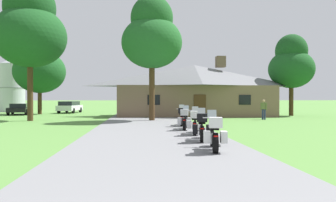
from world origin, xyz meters
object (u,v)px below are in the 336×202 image
object	(u,v)px
tree_left_far	(40,66)
metal_silo_distant	(13,85)
motorcycle_black_nearest_to_camera	(214,134)
motorcycle_yellow_farthest_in_row	(182,117)
motorcycle_blue_fourth_in_row	(185,120)
tree_left_near	(30,28)
bystander_olive_shirt_near_lodge	(264,108)
tree_by_lodge_front	(152,36)
tree_right_of_lodge	(291,64)
motorcycle_orange_third_in_row	(195,123)
parked_white_suv_far_left	(70,106)
motorcycle_red_second_in_row	(202,127)
parked_black_sedan_far_left	(19,109)

from	to	relation	value
tree_left_far	metal_silo_distant	xyz separation A→B (m)	(-5.68, 7.43, -1.86)
motorcycle_black_nearest_to_camera	motorcycle_yellow_farthest_in_row	distance (m)	9.85
motorcycle_blue_fourth_in_row	tree_left_near	size ratio (longest dim) A/B	0.19
bystander_olive_shirt_near_lodge	tree_by_lodge_front	bearing A→B (deg)	46.59
tree_right_of_lodge	motorcycle_orange_third_in_row	bearing A→B (deg)	-127.15
motorcycle_black_nearest_to_camera	tree_left_near	world-z (taller)	tree_left_near
motorcycle_black_nearest_to_camera	tree_by_lodge_front	xyz separation A→B (m)	(-1.50, 14.98, 6.01)
tree_by_lodge_front	motorcycle_black_nearest_to_camera	bearing A→B (deg)	-84.28
tree_left_far	parked_white_suv_far_left	world-z (taller)	tree_left_far
motorcycle_orange_third_in_row	tree_left_near	distance (m)	17.07
tree_right_of_lodge	tree_left_far	size ratio (longest dim) A/B	0.91
tree_left_near	tree_by_lodge_front	bearing A→B (deg)	-6.13
motorcycle_red_second_in_row	parked_black_sedan_far_left	distance (m)	27.97
motorcycle_orange_third_in_row	motorcycle_black_nearest_to_camera	bearing A→B (deg)	-82.08
motorcycle_orange_third_in_row	parked_black_sedan_far_left	xyz separation A→B (m)	(-15.51, 20.97, 0.03)
motorcycle_red_second_in_row	tree_left_near	bearing A→B (deg)	139.36
motorcycle_yellow_farthest_in_row	tree_right_of_lodge	size ratio (longest dim) A/B	0.25
motorcycle_orange_third_in_row	parked_black_sedan_far_left	bearing A→B (deg)	136.55
motorcycle_yellow_farthest_in_row	motorcycle_red_second_in_row	bearing A→B (deg)	-83.50
motorcycle_red_second_in_row	motorcycle_orange_third_in_row	distance (m)	2.38
motorcycle_red_second_in_row	motorcycle_orange_third_in_row	world-z (taller)	same
tree_left_near	metal_silo_distant	size ratio (longest dim) A/B	1.55
motorcycle_black_nearest_to_camera	metal_silo_distant	bearing A→B (deg)	127.39
parked_black_sedan_far_left	tree_left_near	bearing A→B (deg)	-77.39
tree_by_lodge_front	parked_black_sedan_far_left	world-z (taller)	tree_by_lodge_front
motorcycle_yellow_farthest_in_row	tree_right_of_lodge	distance (m)	17.87
metal_silo_distant	parked_white_suv_far_left	world-z (taller)	metal_silo_distant
tree_left_far	motorcycle_black_nearest_to_camera	bearing A→B (deg)	-63.42
tree_by_lodge_front	metal_silo_distant	bearing A→B (deg)	132.29
tree_left_far	bystander_olive_shirt_near_lodge	bearing A→B (deg)	-27.72
motorcycle_red_second_in_row	parked_black_sedan_far_left	world-z (taller)	motorcycle_red_second_in_row
tree_right_of_lodge	tree_left_far	xyz separation A→B (m)	(-26.33, 5.41, 0.14)
motorcycle_red_second_in_row	tree_by_lodge_front	bearing A→B (deg)	107.20
parked_black_sedan_far_left	motorcycle_yellow_farthest_in_row	bearing A→B (deg)	-57.10
tree_by_lodge_front	motorcycle_orange_third_in_row	bearing A→B (deg)	-80.52
tree_by_lodge_front	tree_right_of_lodge	size ratio (longest dim) A/B	1.18
tree_right_of_lodge	metal_silo_distant	xyz separation A→B (m)	(-32.02, 12.85, -1.72)
motorcycle_red_second_in_row	tree_right_of_lodge	distance (m)	23.41
bystander_olive_shirt_near_lodge	tree_right_of_lodge	size ratio (longest dim) A/B	0.20
motorcycle_black_nearest_to_camera	motorcycle_red_second_in_row	size ratio (longest dim) A/B	1.00
parked_black_sedan_far_left	tree_right_of_lodge	bearing A→B (deg)	-19.80
bystander_olive_shirt_near_lodge	parked_black_sedan_far_left	bearing A→B (deg)	17.86
parked_black_sedan_far_left	tree_left_far	bearing A→B (deg)	20.76
bystander_olive_shirt_near_lodge	parked_white_suv_far_left	xyz separation A→B (m)	(-18.62, 14.12, -0.15)
motorcycle_red_second_in_row	tree_left_far	distance (m)	28.40
motorcycle_red_second_in_row	tree_by_lodge_front	world-z (taller)	tree_by_lodge_front
tree_left_far	motorcycle_yellow_farthest_in_row	bearing A→B (deg)	-51.42
motorcycle_blue_fourth_in_row	parked_white_suv_far_left	distance (m)	25.15
motorcycle_black_nearest_to_camera	bystander_olive_shirt_near_lodge	distance (m)	17.63
parked_black_sedan_far_left	tree_by_lodge_front	bearing A→B (deg)	-49.37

